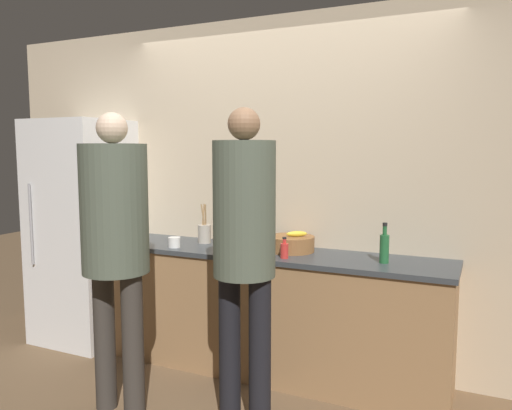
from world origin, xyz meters
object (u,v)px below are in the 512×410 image
person_center (244,237)px  refrigerator (83,231)px  bottle_amber (218,233)px  bottle_green (384,247)px  cup_white (174,242)px  person_left (115,232)px  utensil_crock (204,233)px  bottle_red (284,250)px  fruit_bowl (291,244)px

person_center → refrigerator: bearing=161.0°
person_center → bottle_amber: 1.08m
bottle_green → bottle_amber: size_ratio=1.40×
cup_white → person_left: bearing=-83.7°
cup_white → bottle_amber: bearing=60.3°
refrigerator → bottle_green: bearing=0.5°
person_left → bottle_green: bearing=31.3°
person_left → cup_white: (-0.08, 0.74, -0.20)m
utensil_crock → cup_white: bearing=-114.5°
person_center → utensil_crock: (-0.72, 0.77, -0.14)m
person_left → cup_white: person_left is taller
refrigerator → person_left: (1.08, -0.85, 0.20)m
person_left → bottle_red: (0.80, 0.73, -0.18)m
bottle_green → bottle_amber: (-1.32, 0.20, -0.03)m
bottle_green → cup_white: bottle_green is taller
utensil_crock → refrigerator: bearing=-173.0°
bottle_green → cup_white: (-1.51, -0.13, -0.06)m
bottle_green → bottle_amber: bearing=171.6°
person_left → utensil_crock: size_ratio=6.02×
refrigerator → cup_white: 1.00m
person_center → cup_white: (-0.84, 0.52, -0.18)m
utensil_crock → bottle_red: utensil_crock is taller
person_center → bottle_red: 0.54m
refrigerator → bottle_red: (1.88, -0.12, 0.02)m
bottle_red → cup_white: (-0.88, 0.01, -0.02)m
person_left → bottle_red: size_ratio=12.75×
fruit_bowl → cup_white: size_ratio=3.68×
refrigerator → bottle_amber: refrigerator is taller
person_center → bottle_red: (0.05, 0.51, -0.17)m
bottle_amber → bottle_red: 0.77m
utensil_crock → bottle_red: size_ratio=2.12×
bottle_amber → bottle_red: bottle_amber is taller
person_left → bottle_green: (1.43, 0.87, -0.13)m
person_left → person_center: size_ratio=0.99×
cup_white → person_center: bearing=-31.9°
fruit_bowl → bottle_green: bearing=-8.2°
refrigerator → fruit_bowl: 1.84m
fruit_bowl → bottle_red: 0.24m
refrigerator → fruit_bowl: size_ratio=5.61×
utensil_crock → bottle_red: (0.77, -0.26, -0.02)m
utensil_crock → bottle_amber: 0.11m
bottle_red → refrigerator: bearing=176.3°
person_left → utensil_crock: 1.00m
bottle_amber → refrigerator: bearing=-169.6°
bottle_red → bottle_green: bearing=12.7°
person_left → bottle_amber: person_left is taller
cup_white → refrigerator: bearing=173.6°
person_center → utensil_crock: 1.06m
person_left → utensil_crock: (0.03, 0.98, -0.15)m
person_left → utensil_crock: person_left is taller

